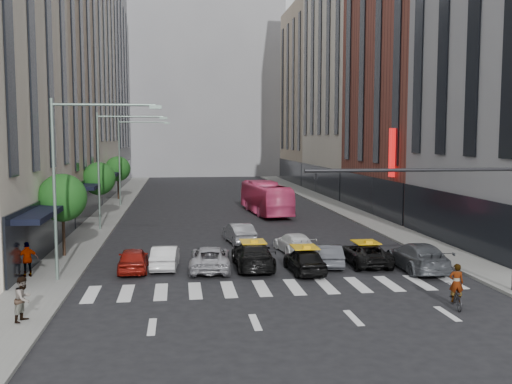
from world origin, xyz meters
name	(u,v)px	position (x,y,z in m)	size (l,w,h in m)	color
ground	(288,296)	(0.00, 0.00, 0.00)	(160.00, 160.00, 0.00)	black
sidewalk_left	(109,213)	(-11.50, 30.00, 0.07)	(3.00, 96.00, 0.15)	slate
sidewalk_right	(343,209)	(11.50, 30.00, 0.07)	(3.00, 96.00, 0.15)	slate
building_left_b	(39,83)	(-17.00, 28.00, 12.00)	(8.00, 16.00, 24.00)	tan
building_left_c	(74,46)	(-17.00, 46.00, 18.00)	(8.00, 20.00, 36.00)	beige
building_left_d	(97,86)	(-17.00, 65.00, 15.00)	(8.00, 18.00, 30.00)	gray
building_right_b	(411,76)	(17.00, 27.00, 13.00)	(8.00, 18.00, 26.00)	brown
building_right_c	(351,36)	(17.00, 46.00, 20.00)	(8.00, 20.00, 40.00)	beige
building_right_d	(315,95)	(17.00, 65.00, 14.00)	(8.00, 18.00, 28.00)	tan
building_far	(203,81)	(0.00, 85.00, 18.00)	(30.00, 10.00, 36.00)	gray
tree_near	(62,198)	(-11.80, 10.00, 3.65)	(2.88, 2.88, 4.95)	black
tree_mid	(99,179)	(-11.80, 26.00, 3.65)	(2.88, 2.88, 4.95)	black
tree_far	(118,169)	(-11.80, 42.00, 3.65)	(2.88, 2.88, 4.95)	black
streetlamp_near	(74,165)	(-10.04, 4.00, 5.90)	(5.38, 0.25, 9.00)	gray
streetlamp_mid	(111,155)	(-10.04, 20.00, 5.90)	(5.38, 0.25, 9.00)	gray
streetlamp_far	(129,150)	(-10.04, 36.00, 5.90)	(5.38, 0.25, 9.00)	gray
traffic_signal	(460,199)	(7.69, -1.00, 4.47)	(10.10, 0.20, 6.00)	black
liberty_sign	(392,153)	(12.60, 20.00, 6.00)	(0.30, 0.70, 4.00)	red
car_red	(133,259)	(-7.41, 5.88, 0.67)	(1.57, 3.90, 1.33)	maroon
car_white_front	(165,257)	(-5.69, 6.40, 0.64)	(1.36, 3.91, 1.29)	silver
car_silver	(210,258)	(-3.25, 5.63, 0.66)	(2.18, 4.73, 1.31)	#B0AFB5
taxi_left	(253,255)	(-0.87, 5.73, 0.74)	(2.08, 5.11, 1.48)	black
taxi_center	(304,260)	(1.73, 4.32, 0.69)	(1.63, 4.05, 1.38)	black
car_grey_mid	(329,255)	(3.46, 5.75, 0.62)	(1.31, 3.77, 1.24)	#404247
taxi_right	(366,254)	(5.61, 5.75, 0.64)	(2.13, 4.62, 1.28)	black
car_grey_curb	(418,256)	(8.00, 4.06, 0.76)	(2.13, 5.24, 1.52)	#474B50
car_row2_left	(239,233)	(-0.82, 13.43, 0.69)	(1.47, 4.22, 1.39)	#96969B
car_row2_right	(294,243)	(2.27, 9.72, 0.62)	(1.74, 4.28, 1.24)	white
bus	(266,198)	(3.30, 28.02, 1.52)	(2.55, 10.89, 3.03)	#E44377
motorcycle	(456,297)	(6.74, -2.75, 0.48)	(0.64, 1.84, 0.97)	black
rider	(457,266)	(6.74, -2.75, 1.80)	(0.61, 0.40, 1.67)	gray
pedestrian_near	(23,299)	(-10.92, -2.58, 1.03)	(0.85, 0.67, 1.76)	gray
pedestrian_far	(28,259)	(-12.60, 4.80, 1.05)	(1.05, 0.44, 1.80)	gray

